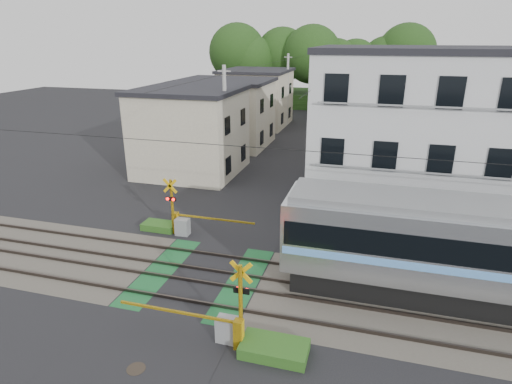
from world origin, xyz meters
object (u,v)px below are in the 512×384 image
(pedestrian, at_px, (327,118))
(crossing_signal_near, at_px, (229,324))
(manhole_cover, at_px, (136,369))
(crossing_signal_far, at_px, (181,222))
(apartment_block, at_px, (409,136))

(pedestrian, bearing_deg, crossing_signal_near, 105.39)
(manhole_cover, bearing_deg, crossing_signal_near, 39.96)
(crossing_signal_near, xyz_separation_m, crossing_signal_far, (-5.17, 7.31, 0.00))
(crossing_signal_near, distance_m, apartment_block, 14.95)
(crossing_signal_near, relative_size, manhole_cover, 7.97)
(crossing_signal_near, xyz_separation_m, apartment_block, (5.91, 13.15, 3.94))
(crossing_signal_far, bearing_deg, pedestrian, 83.06)
(crossing_signal_near, bearing_deg, crossing_signal_far, 125.29)
(pedestrian, bearing_deg, apartment_block, 119.42)
(pedestrian, xyz_separation_m, manhole_cover, (-1.00, -40.46, -0.87))
(manhole_cover, bearing_deg, apartment_block, 61.28)
(crossing_signal_far, xyz_separation_m, apartment_block, (11.09, 5.84, 3.94))
(pedestrian, bearing_deg, crossing_signal_far, 96.40)
(crossing_signal_near, bearing_deg, pedestrian, 92.06)
(crossing_signal_near, xyz_separation_m, manhole_cover, (-2.39, -2.00, -0.70))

